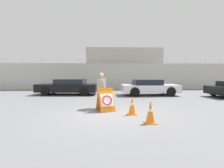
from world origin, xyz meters
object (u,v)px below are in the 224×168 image
object	(u,v)px
security_guard	(101,88)
traffic_cone_near	(150,112)
barricade_sign	(106,100)
parked_car_rear_sedan	(149,87)
traffic_cone_mid	(132,105)
parked_car_front_coupe	(68,87)

from	to	relation	value
security_guard	traffic_cone_near	bearing A→B (deg)	-10.73
barricade_sign	security_guard	bearing A→B (deg)	87.89
parked_car_rear_sedan	security_guard	bearing A→B (deg)	-127.76
security_guard	traffic_cone_mid	distance (m)	2.01
traffic_cone_near	parked_car_rear_sedan	xyz separation A→B (m)	(1.88, 7.53, 0.24)
security_guard	traffic_cone_near	size ratio (longest dim) A/B	2.23
security_guard	traffic_cone_near	distance (m)	3.25
parked_car_rear_sedan	traffic_cone_mid	bearing A→B (deg)	-111.30
parked_car_rear_sedan	barricade_sign	bearing A→B (deg)	-122.39
parked_car_rear_sedan	parked_car_front_coupe	bearing A→B (deg)	172.47
traffic_cone_mid	parked_car_rear_sedan	bearing A→B (deg)	69.91
traffic_cone_mid	parked_car_rear_sedan	size ratio (longest dim) A/B	0.17
barricade_sign	parked_car_rear_sedan	distance (m)	6.48
parked_car_front_coupe	traffic_cone_mid	bearing A→B (deg)	124.37
traffic_cone_near	parked_car_rear_sedan	size ratio (longest dim) A/B	0.18
barricade_sign	traffic_cone_near	bearing A→B (deg)	-71.53
barricade_sign	traffic_cone_mid	xyz separation A→B (m)	(1.07, -0.71, -0.14)
barricade_sign	parked_car_front_coupe	size ratio (longest dim) A/B	0.21
security_guard	traffic_cone_near	world-z (taller)	security_guard
traffic_cone_mid	parked_car_front_coupe	world-z (taller)	parked_car_front_coupe
barricade_sign	traffic_cone_mid	bearing A→B (deg)	-52.04
parked_car_rear_sedan	traffic_cone_near	bearing A→B (deg)	-105.19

